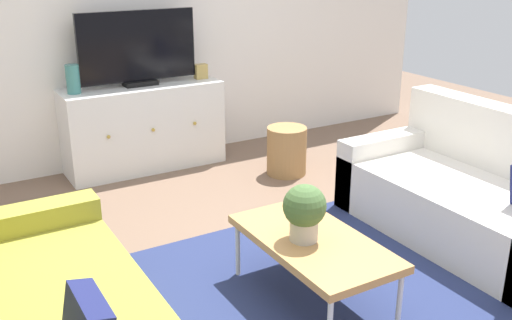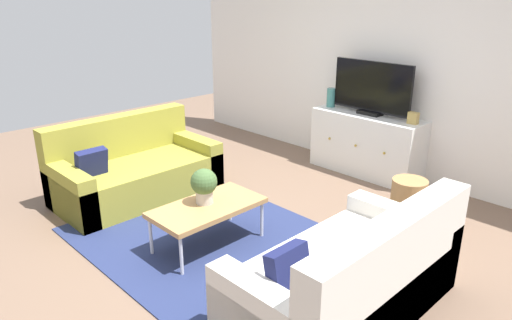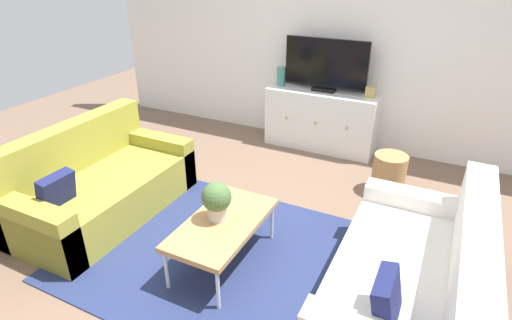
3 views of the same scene
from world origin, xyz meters
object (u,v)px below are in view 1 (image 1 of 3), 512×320
Objects in this scene: coffee_table at (313,244)px; wicker_basket at (287,151)px; flat_screen_tv at (138,48)px; mantel_clock at (201,71)px; couch_right_side at (478,197)px; tv_console at (144,127)px; potted_plant at (304,210)px; glass_vase at (73,79)px.

wicker_basket is (0.96, 1.72, -0.16)m from coffee_table.
wicker_basket is (0.99, -0.78, -0.85)m from flat_screen_tv.
mantel_clock is at bearing 119.50° from wicker_basket.
couch_right_side is 2.79m from tv_console.
wicker_basket is (-0.47, 1.61, -0.06)m from couch_right_side.
tv_console is (0.02, 2.47, -0.20)m from potted_plant.
flat_screen_tv reaches higher than couch_right_side.
couch_right_side is at bearing -73.64° from wicker_basket.
glass_vase reaches higher than mantel_clock.
glass_vase is (-0.54, 2.47, 0.29)m from potted_plant.
potted_plant is at bearing 165.25° from coffee_table.
tv_console is 1.26m from wicker_basket.
couch_right_side is 2.91m from flat_screen_tv.
flat_screen_tv reaches higher than wicker_basket.
mantel_clock is at bearing 77.97° from coffee_table.
couch_right_side reaches higher than wicker_basket.
coffee_table is at bearing -119.14° from wicker_basket.
mantel_clock is at bearing 0.00° from tv_console.
wicker_basket is at bearing 60.86° from coffee_table.
mantel_clock is (1.13, 0.00, -0.05)m from glass_vase.
glass_vase is at bearing 153.93° from wicker_basket.
glass_vase is 1.13m from mantel_clock.
couch_right_side is 7.19× the size of glass_vase.
wicker_basket is (0.99, -0.76, -0.16)m from tv_console.
coffee_table is at bearing -102.03° from mantel_clock.
mantel_clock is (0.53, 2.48, 0.44)m from coffee_table.
coffee_table is at bearing -175.60° from couch_right_side.
tv_console reaches higher than coffee_table.
flat_screen_tv is 0.62m from mantel_clock.
coffee_table is 3.12× the size of potted_plant.
glass_vase reaches higher than tv_console.
coffee_table is at bearing -89.23° from tv_console.
wicker_basket is at bearing -38.18° from flat_screen_tv.
potted_plant is at bearing -176.30° from couch_right_side.
potted_plant is 2.55m from glass_vase.
tv_console is at bearing 89.52° from potted_plant.
tv_console is 0.71m from mantel_clock.
flat_screen_tv is at bearing 90.00° from tv_console.
potted_plant is at bearing -90.48° from tv_console.
potted_plant is 2.02m from wicker_basket.
glass_vase is (-0.56, 0.00, 0.49)m from tv_console.
mantel_clock reaches higher than wicker_basket.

